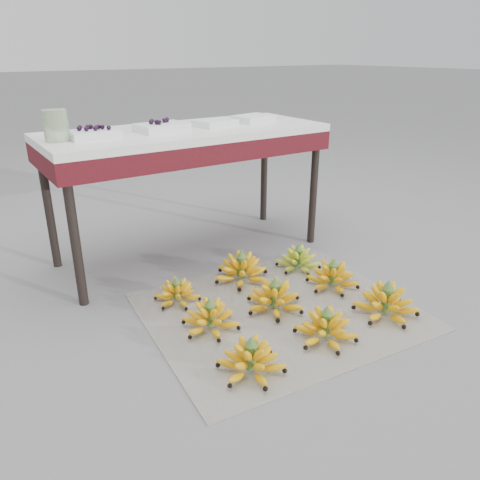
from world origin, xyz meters
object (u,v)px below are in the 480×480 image
newspaper_mat (279,311)px  bunch_front_left (251,360)px  bunch_front_right (386,303)px  bunch_back_center (242,270)px  bunch_mid_center (275,298)px  vendor_table (187,144)px  bunch_mid_left (211,318)px  bunch_back_left (177,293)px  bunch_front_center (326,328)px  tray_left (162,127)px  bunch_mid_right (333,277)px  tray_far_right (253,118)px  glass_jar (56,126)px  tray_far_left (93,134)px  bunch_back_right (298,260)px  tray_right (215,123)px

newspaper_mat → bunch_front_left: (-0.38, -0.31, 0.06)m
bunch_front_right → bunch_back_center: 0.78m
bunch_mid_center → vendor_table: size_ratio=0.22×
bunch_mid_left → bunch_back_left: (-0.02, 0.31, -0.01)m
bunch_front_left → bunch_front_center: 0.40m
vendor_table → tray_left: (-0.16, -0.02, 0.11)m
bunch_front_center → bunch_back_left: bunch_front_center is taller
bunch_mid_left → bunch_mid_center: bunch_mid_center is taller
bunch_front_left → bunch_mid_center: bunch_mid_center is taller
bunch_mid_left → tray_left: bearing=69.4°
bunch_mid_center → newspaper_mat: bearing=-56.2°
bunch_mid_center → bunch_back_center: size_ratio=0.94×
bunch_mid_right → bunch_front_center: bearing=-123.1°
bunch_mid_right → bunch_back_left: 0.83m
tray_far_right → newspaper_mat: bearing=-116.9°
tray_left → glass_jar: (-0.55, 0.01, 0.05)m
tray_far_left → bunch_front_right: bearing=-50.3°
bunch_front_right → tray_far_left: tray_far_left is taller
bunch_front_left → bunch_mid_center: size_ratio=0.95×
tray_far_left → tray_left: 0.38m
bunch_front_center → bunch_front_left: bearing=175.9°
bunch_mid_right → bunch_back_left: bearing=171.9°
bunch_back_right → vendor_table: vendor_table is taller
tray_left → tray_right: size_ratio=1.10×
bunch_front_left → bunch_back_center: bunch_back_center is taller
bunch_back_center → bunch_back_right: bearing=8.6°
tray_left → vendor_table: bearing=8.1°
bunch_mid_right → tray_left: 1.24m
bunch_front_center → bunch_mid_right: size_ratio=0.89×
bunch_front_right → tray_left: 1.49m
vendor_table → glass_jar: (-0.71, -0.01, 0.16)m
bunch_mid_left → vendor_table: vendor_table is taller
bunch_front_left → glass_jar: (-0.35, 1.17, 0.79)m
bunch_mid_center → bunch_back_right: 0.49m
bunch_front_left → tray_far_right: size_ratio=1.22×
newspaper_mat → tray_far_right: 1.27m
bunch_back_left → glass_jar: size_ratio=1.65×
tray_far_right → bunch_back_center: bearing=-129.7°
bunch_front_right → tray_far_right: size_ratio=1.23×
bunch_back_center → tray_far_left: tray_far_left is taller
bunch_back_right → bunch_front_left: bearing=-147.4°
bunch_front_left → bunch_mid_left: bearing=69.8°
bunch_front_left → bunch_front_right: 0.79m
newspaper_mat → tray_right: 1.18m
bunch_front_center → bunch_mid_right: (0.37, 0.35, 0.00)m
bunch_front_left → glass_jar: 1.46m
bunch_front_center → bunch_back_right: 0.72m
bunch_front_center → bunch_mid_left: bearing=132.0°
bunch_mid_right → bunch_back_left: bunch_mid_right is taller
tray_right → bunch_mid_center: bearing=-101.4°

